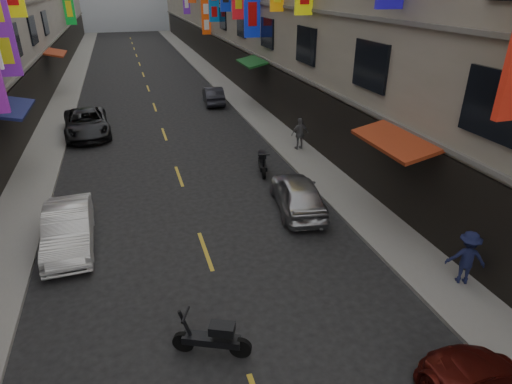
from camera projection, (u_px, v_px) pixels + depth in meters
sidewalk_left at (67, 93)px, 32.36m from camera, size 2.00×90.00×0.12m
sidewalk_right at (222, 83)px, 35.50m from camera, size 2.00×90.00×0.12m
street_awnings at (138, 99)px, 18.56m from camera, size 13.99×35.20×0.41m
lane_markings at (151, 97)px, 31.38m from camera, size 0.12×80.20×0.01m
scooter_crossing at (213, 338)px, 9.46m from camera, size 1.68×0.90×1.14m
scooter_far_right at (262, 163)px, 18.68m from camera, size 0.66×1.78×1.14m
car_left_mid at (68, 229)px, 13.30m from camera, size 1.48×3.93×1.28m
car_left_far at (87, 123)px, 23.22m from camera, size 2.69×5.08×1.36m
car_right_mid at (298, 194)px, 15.49m from camera, size 2.11×4.02×1.31m
car_right_far at (213, 95)px, 29.40m from camera, size 1.55×3.64×1.17m
pedestrian_rnear at (467, 258)px, 11.45m from camera, size 1.14×0.93×1.56m
pedestrian_rfar at (300, 134)px, 20.88m from camera, size 0.97×0.61×1.57m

